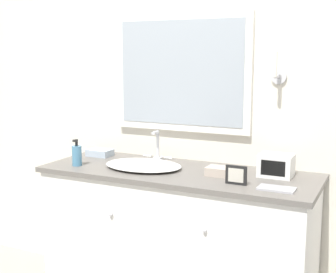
% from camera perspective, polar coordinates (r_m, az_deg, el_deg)
% --- Properties ---
extents(wall_back, '(8.00, 0.18, 2.55)m').
position_cam_1_polar(wall_back, '(3.02, 3.82, 4.07)').
color(wall_back, silver).
rests_on(wall_back, ground_plane).
extents(vanity_counter, '(1.65, 0.61, 0.91)m').
position_cam_1_polar(vanity_counter, '(2.93, 1.18, -12.80)').
color(vanity_counter, white).
rests_on(vanity_counter, ground_plane).
extents(sink_basin, '(0.48, 0.40, 0.20)m').
position_cam_1_polar(sink_basin, '(2.85, -2.96, -3.42)').
color(sink_basin, white).
rests_on(sink_basin, vanity_counter).
extents(soap_bottle, '(0.06, 0.06, 0.17)m').
position_cam_1_polar(soap_bottle, '(2.95, -11.05, -2.25)').
color(soap_bottle, teal).
rests_on(soap_bottle, vanity_counter).
extents(appliance_box, '(0.19, 0.15, 0.13)m').
position_cam_1_polar(appliance_box, '(2.71, 13.04, -3.46)').
color(appliance_box, white).
rests_on(appliance_box, vanity_counter).
extents(picture_frame, '(0.12, 0.01, 0.10)m').
position_cam_1_polar(picture_frame, '(2.50, 8.31, -4.68)').
color(picture_frame, black).
rests_on(picture_frame, vanity_counter).
extents(hand_towel_near_sink, '(0.16, 0.12, 0.04)m').
position_cam_1_polar(hand_towel_near_sink, '(3.22, -8.31, -1.96)').
color(hand_towel_near_sink, '#A8B7C6').
rests_on(hand_towel_near_sink, vanity_counter).
extents(hand_towel_far_corner, '(0.18, 0.11, 0.05)m').
position_cam_1_polar(hand_towel_far_corner, '(2.67, 6.65, -4.27)').
color(hand_towel_far_corner, '#B7A899').
rests_on(hand_towel_far_corner, vanity_counter).
extents(metal_tray, '(0.19, 0.11, 0.01)m').
position_cam_1_polar(metal_tray, '(2.45, 13.10, -6.21)').
color(metal_tray, '#ADADB2').
rests_on(metal_tray, vanity_counter).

